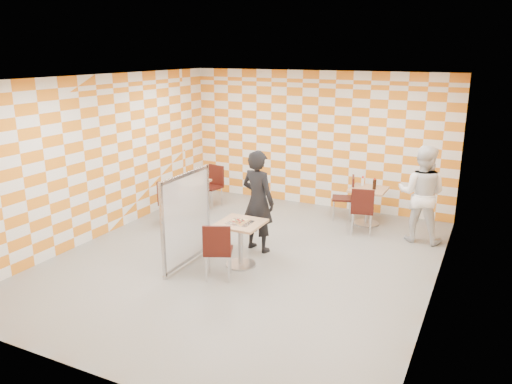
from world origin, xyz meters
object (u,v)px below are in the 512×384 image
(second_table, at_px, (368,200))
(chair_empty_far, at_px, (213,182))
(chair_main_front, at_px, (218,247))
(sport_bottle, at_px, (363,182))
(partition, at_px, (187,218))
(chair_second_front, at_px, (362,207))
(main_table, at_px, (241,236))
(man_white, at_px, (422,194))
(chair_second_side, at_px, (347,194))
(soda_bottle, at_px, (374,184))
(empty_table, at_px, (190,192))
(chair_empty_near, at_px, (169,199))
(man_dark, at_px, (258,201))

(second_table, relative_size, chair_empty_far, 0.81)
(chair_main_front, height_order, sport_bottle, sport_bottle)
(second_table, bearing_deg, chair_main_front, -111.50)
(chair_empty_far, distance_m, partition, 3.24)
(second_table, bearing_deg, chair_empty_far, -175.41)
(second_table, relative_size, chair_second_front, 0.81)
(partition, bearing_deg, sport_bottle, 59.47)
(main_table, distance_m, man_white, 3.48)
(main_table, height_order, sport_bottle, sport_bottle)
(chair_second_side, bearing_deg, sport_bottle, 8.03)
(main_table, bearing_deg, soda_bottle, 63.29)
(chair_second_side, relative_size, sport_bottle, 4.62)
(empty_table, height_order, sport_bottle, sport_bottle)
(chair_empty_near, bearing_deg, sport_bottle, 29.66)
(second_table, xyz_separation_m, partition, (-2.17, -3.25, 0.28))
(man_dark, relative_size, sport_bottle, 8.97)
(second_table, height_order, sport_bottle, sport_bottle)
(main_table, height_order, chair_empty_near, chair_empty_near)
(chair_main_front, bearing_deg, man_dark, 89.73)
(chair_main_front, bearing_deg, main_table, 85.45)
(second_table, bearing_deg, chair_second_side, 165.97)
(partition, distance_m, soda_bottle, 3.97)
(chair_second_front, xyz_separation_m, sport_bottle, (-0.22, 0.79, 0.29))
(sport_bottle, bearing_deg, chair_main_front, -108.44)
(man_dark, xyz_separation_m, soda_bottle, (1.51, 2.18, -0.04))
(main_table, xyz_separation_m, empty_table, (-2.20, 1.85, 0.00))
(chair_second_side, bearing_deg, chair_empty_near, -148.62)
(chair_second_front, xyz_separation_m, chair_empty_far, (-3.49, 0.35, 0.00))
(chair_second_side, distance_m, partition, 3.78)
(chair_second_front, bearing_deg, partition, -130.36)
(empty_table, xyz_separation_m, soda_bottle, (3.66, 1.07, 0.34))
(partition, bearing_deg, chair_empty_near, 133.82)
(sport_bottle, distance_m, soda_bottle, 0.32)
(chair_empty_near, height_order, chair_empty_far, same)
(soda_bottle, bearing_deg, sport_bottle, 150.51)
(main_table, bearing_deg, partition, -158.34)
(empty_table, bearing_deg, second_table, 16.86)
(empty_table, relative_size, partition, 0.48)
(chair_second_front, height_order, chair_empty_near, same)
(chair_main_front, relative_size, man_white, 0.52)
(chair_main_front, distance_m, partition, 0.86)
(main_table, relative_size, partition, 0.48)
(soda_bottle, bearing_deg, main_table, -116.71)
(chair_main_front, bearing_deg, man_white, 51.30)
(chair_empty_far, xyz_separation_m, man_dark, (2.04, -1.91, 0.35))
(chair_empty_far, xyz_separation_m, man_white, (4.52, -0.19, 0.35))
(second_table, height_order, empty_table, same)
(chair_second_side, bearing_deg, partition, -117.00)
(chair_second_front, distance_m, man_white, 1.10)
(empty_table, height_order, chair_empty_near, chair_empty_near)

